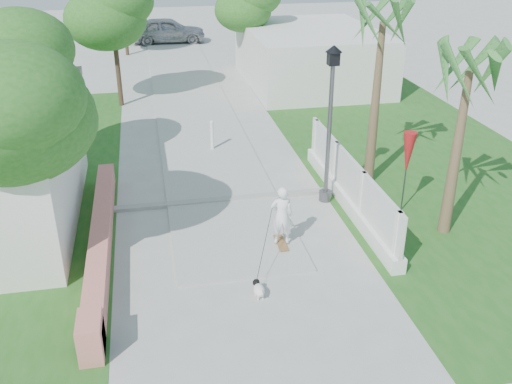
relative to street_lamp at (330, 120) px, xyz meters
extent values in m
plane|color=#B7B7B2|center=(-2.90, -5.50, -2.43)|extent=(90.00, 90.00, 0.00)
cube|color=#B7B7B2|center=(-2.90, 14.50, -2.40)|extent=(3.20, 36.00, 0.06)
cube|color=#999993|center=(-2.90, 0.50, -2.38)|extent=(6.50, 0.25, 0.10)
cube|color=#215B1C|center=(4.10, 2.50, -2.42)|extent=(8.00, 20.00, 0.01)
cube|color=#DC8070|center=(-6.20, -1.50, -2.13)|extent=(0.45, 8.00, 0.60)
cube|color=#DC8070|center=(-6.20, -5.30, -2.03)|extent=(0.45, 0.80, 0.80)
cube|color=white|center=(0.50, -0.50, -2.23)|extent=(0.35, 7.00, 0.40)
cube|color=white|center=(0.50, -0.50, -1.48)|extent=(0.10, 7.00, 1.10)
cube|color=white|center=(0.50, -3.70, -1.68)|extent=(0.14, 0.14, 1.50)
cube|color=white|center=(0.50, -1.50, -1.68)|extent=(0.14, 0.14, 1.50)
cube|color=white|center=(0.50, 0.70, -1.68)|extent=(0.14, 0.14, 1.50)
cube|color=white|center=(0.50, 2.70, -1.68)|extent=(0.14, 0.14, 1.50)
cube|color=silver|center=(3.10, 12.50, -1.13)|extent=(6.00, 8.00, 2.60)
cylinder|color=#59595E|center=(0.00, 0.00, -2.28)|extent=(0.36, 0.36, 0.30)
cylinder|color=#59595E|center=(0.00, 0.00, -0.43)|extent=(0.12, 0.12, 4.00)
cube|color=black|center=(0.00, 0.00, 1.67)|extent=(0.28, 0.28, 0.35)
cone|color=black|center=(0.00, 0.00, 1.92)|extent=(0.44, 0.44, 0.18)
cylinder|color=white|center=(-2.70, 4.50, -1.93)|extent=(0.12, 0.12, 1.00)
sphere|color=white|center=(-2.70, 4.50, -1.41)|extent=(0.14, 0.14, 0.14)
cylinder|color=#59595E|center=(1.90, -1.00, -1.43)|extent=(0.04, 0.04, 2.00)
cone|color=red|center=(1.90, -1.00, -0.73)|extent=(0.36, 0.36, 1.20)
cylinder|color=#4C3826|center=(-7.40, -2.50, -0.50)|extent=(0.20, 0.20, 3.85)
ellipsoid|color=#215E1A|center=(-7.40, -2.50, 1.15)|extent=(3.60, 3.60, 2.70)
ellipsoid|color=#215E1A|center=(-7.20, -2.70, 1.50)|extent=(3.06, 3.06, 2.30)
ellipsoid|color=#215E1A|center=(-7.60, -2.30, 1.85)|extent=(2.70, 2.70, 2.02)
cylinder|color=#4C3826|center=(-8.40, 3.00, -0.68)|extent=(0.20, 0.20, 3.50)
ellipsoid|color=#215E1A|center=(-8.40, 3.00, 0.82)|extent=(3.20, 3.20, 2.40)
ellipsoid|color=#215E1A|center=(-8.20, 2.80, 1.17)|extent=(2.72, 2.72, 2.05)
ellipsoid|color=#215E1A|center=(-8.60, 3.20, 1.52)|extent=(2.40, 2.40, 1.79)
cylinder|color=#4C3826|center=(-5.90, 10.50, -0.50)|extent=(0.20, 0.20, 3.85)
ellipsoid|color=#215E1A|center=(-5.90, 10.50, 1.15)|extent=(3.40, 3.40, 2.55)
ellipsoid|color=#215E1A|center=(-5.70, 10.30, 1.50)|extent=(2.89, 2.89, 2.18)
ellipsoid|color=#215E1A|center=(-6.10, 10.70, 1.85)|extent=(2.55, 2.55, 1.90)
cylinder|color=#4C3826|center=(0.30, 14.50, -0.68)|extent=(0.20, 0.20, 3.50)
ellipsoid|color=#215E1A|center=(0.30, 14.50, 0.82)|extent=(3.00, 3.00, 2.25)
ellipsoid|color=#215E1A|center=(0.50, 14.30, 1.17)|extent=(2.55, 2.55, 1.92)
cylinder|color=#4C3826|center=(-5.70, 20.50, -0.50)|extent=(0.20, 0.20, 3.85)
cone|color=brown|center=(1.70, 1.00, -0.03)|extent=(0.32, 0.32, 4.80)
cone|color=brown|center=(2.50, -2.30, -0.33)|extent=(0.32, 0.32, 4.20)
cube|color=olive|center=(-1.83, -2.20, -2.34)|extent=(0.33, 0.81, 0.02)
imported|color=white|center=(-1.83, -2.20, -1.57)|extent=(0.60, 0.44, 1.52)
cylinder|color=gray|center=(-1.91, -2.49, -2.40)|extent=(0.03, 0.06, 0.06)
cylinder|color=gray|center=(-1.76, -2.49, -2.40)|extent=(0.03, 0.06, 0.06)
cylinder|color=gray|center=(-1.91, -1.92, -2.40)|extent=(0.03, 0.06, 0.06)
cylinder|color=gray|center=(-1.76, -1.92, -2.40)|extent=(0.03, 0.06, 0.06)
ellipsoid|color=white|center=(-2.79, -4.18, -2.24)|extent=(0.29, 0.42, 0.25)
sphere|color=black|center=(-2.82, -4.00, -2.17)|extent=(0.16, 0.16, 0.16)
sphere|color=white|center=(-2.83, -3.93, -2.19)|extent=(0.07, 0.07, 0.07)
cone|color=black|center=(-2.86, -4.01, -2.09)|extent=(0.05, 0.05, 0.06)
cone|color=black|center=(-2.78, -3.99, -2.09)|extent=(0.05, 0.05, 0.06)
cylinder|color=white|center=(-2.86, -4.10, -2.37)|extent=(0.03, 0.03, 0.11)
cylinder|color=white|center=(-2.75, -4.08, -2.37)|extent=(0.03, 0.03, 0.11)
cylinder|color=white|center=(-2.83, -4.28, -2.37)|extent=(0.03, 0.03, 0.11)
cylinder|color=white|center=(-2.72, -4.27, -2.37)|extent=(0.03, 0.03, 0.11)
cylinder|color=white|center=(-2.77, -4.36, -2.18)|extent=(0.04, 0.10, 0.09)
imported|color=#B1B2B9|center=(-3.16, 23.52, -1.62)|extent=(4.80, 2.08, 1.61)
camera|label=1|loc=(-4.81, -14.03, 5.00)|focal=40.00mm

